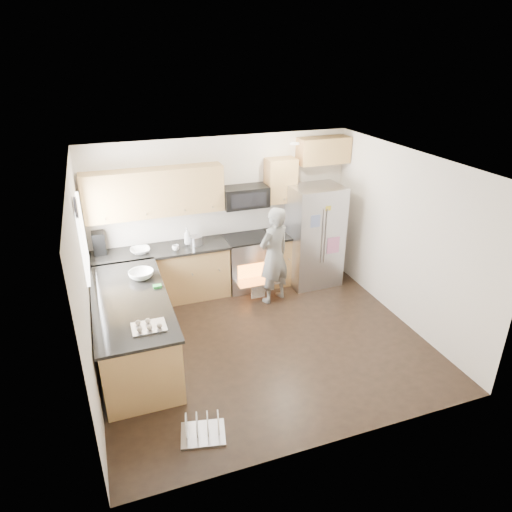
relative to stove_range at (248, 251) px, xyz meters
name	(u,v)px	position (x,y,z in m)	size (l,w,h in m)	color
ground	(262,341)	(-0.35, -1.69, -0.68)	(4.50, 4.50, 0.00)	black
room_shell	(260,234)	(-0.39, -1.68, 1.00)	(4.54, 4.04, 2.62)	silver
back_cabinet_run	(193,241)	(-0.94, 0.05, 0.29)	(4.45, 0.64, 2.50)	#A77242
peninsula	(134,328)	(-2.10, -1.44, -0.21)	(0.96, 2.36, 1.03)	#A77242
stove_range	(248,251)	(0.00, 0.00, 0.00)	(0.76, 0.97, 1.79)	#B7B7BC
refrigerator	(314,236)	(1.15, -0.24, 0.21)	(0.89, 0.71, 1.78)	#B7B7BC
person	(274,256)	(0.24, -0.63, 0.14)	(0.60, 0.39, 1.64)	gray
dish_rack	(203,430)	(-1.58, -3.13, -0.60)	(0.55, 0.48, 0.30)	#B7B7BC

